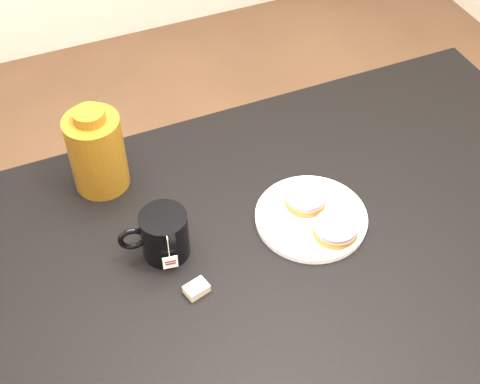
# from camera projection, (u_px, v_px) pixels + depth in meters

# --- Properties ---
(table) EXTENTS (1.40, 0.90, 0.75)m
(table) POSITION_uv_depth(u_px,v_px,m) (298.00, 265.00, 1.44)
(table) COLOR black
(table) RESTS_ON ground_plane
(plate) EXTENTS (0.24, 0.24, 0.02)m
(plate) POSITION_uv_depth(u_px,v_px,m) (311.00, 217.00, 1.41)
(plate) COLOR white
(plate) RESTS_ON table
(bagel_back) EXTENTS (0.11, 0.11, 0.03)m
(bagel_back) POSITION_uv_depth(u_px,v_px,m) (305.00, 199.00, 1.42)
(bagel_back) COLOR brown
(bagel_back) RESTS_ON plate
(bagel_front) EXTENTS (0.13, 0.13, 0.03)m
(bagel_front) POSITION_uv_depth(u_px,v_px,m) (336.00, 229.00, 1.36)
(bagel_front) COLOR brown
(bagel_front) RESTS_ON plate
(mug) EXTENTS (0.15, 0.11, 0.11)m
(mug) POSITION_uv_depth(u_px,v_px,m) (164.00, 234.00, 1.32)
(mug) COLOR black
(mug) RESTS_ON table
(teabag_pouch) EXTENTS (0.05, 0.04, 0.02)m
(teabag_pouch) POSITION_uv_depth(u_px,v_px,m) (197.00, 289.00, 1.28)
(teabag_pouch) COLOR #C6B793
(teabag_pouch) RESTS_ON table
(bagel_package) EXTENTS (0.16, 0.16, 0.20)m
(bagel_package) POSITION_uv_depth(u_px,v_px,m) (97.00, 151.00, 1.42)
(bagel_package) COLOR #57310B
(bagel_package) RESTS_ON table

